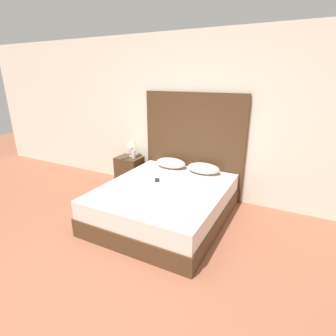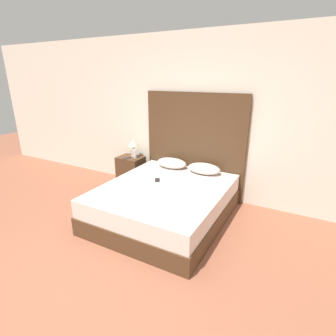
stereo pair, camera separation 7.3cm
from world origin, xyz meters
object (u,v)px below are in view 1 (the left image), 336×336
at_px(bed, 165,202).
at_px(nightstand, 130,171).
at_px(phone_on_bed, 157,180).
at_px(table_lamp, 132,143).
at_px(phone_on_nightstand, 125,158).

distance_m(bed, nightstand, 1.44).
xyz_separation_m(phone_on_bed, nightstand, (-0.99, 0.66, -0.24)).
height_order(phone_on_bed, table_lamp, table_lamp).
bearing_deg(table_lamp, phone_on_nightstand, -105.18).
height_order(bed, phone_on_nightstand, phone_on_nightstand).
height_order(bed, phone_on_bed, phone_on_bed).
height_order(table_lamp, phone_on_nightstand, table_lamp).
xyz_separation_m(nightstand, phone_on_nightstand, (-0.01, -0.09, 0.29)).
xyz_separation_m(phone_on_bed, phone_on_nightstand, (-1.00, 0.56, 0.05)).
bearing_deg(phone_on_bed, table_lamp, 142.67).
bearing_deg(table_lamp, phone_on_bed, -37.33).
bearing_deg(bed, nightstand, 146.32).
bearing_deg(phone_on_bed, phone_on_nightstand, 150.69).
height_order(nightstand, phone_on_nightstand, phone_on_nightstand).
bearing_deg(table_lamp, nightstand, -113.41).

